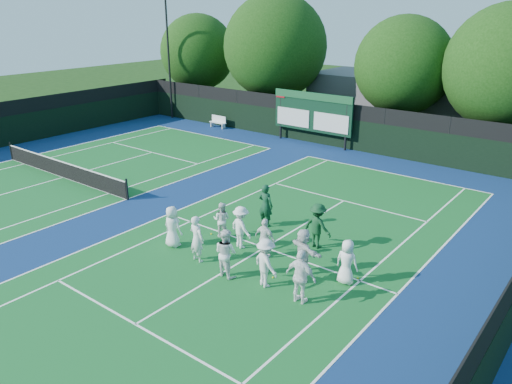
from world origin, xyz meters
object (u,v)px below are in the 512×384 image
Objects in this scene: coach_left at (266,205)px; tennis_net at (62,169)px; bench at (218,121)px; scoreboard at (312,113)px.

tennis_net is at bearing 5.58° from coach_left.
bench is at bearing -43.94° from coach_left.
scoreboard is 14.14m from coach_left.
coach_left is (5.75, -12.86, -1.25)m from scoreboard.
coach_left is (14.14, -12.64, 0.44)m from bench.
coach_left is at bearing -65.92° from scoreboard.
tennis_net is at bearing -115.60° from scoreboard.
coach_left reaches higher than tennis_net.
scoreboard is at bearing 1.49° from bench.
scoreboard is at bearing -68.04° from coach_left.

